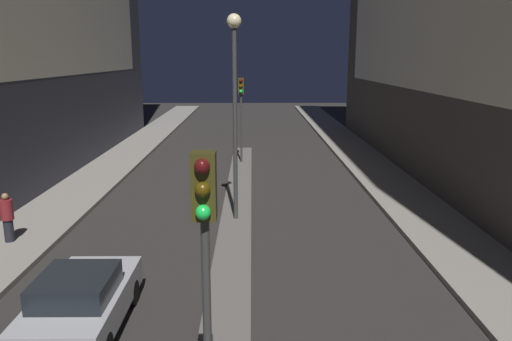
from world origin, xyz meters
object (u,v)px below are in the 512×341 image
at_px(street_lamp, 235,82).
at_px(car_left_lane, 81,301).
at_px(pedestrian_on_left_sidewalk, 7,217).
at_px(traffic_light_near, 205,249).
at_px(traffic_light_mid, 241,101).

height_order(street_lamp, car_left_lane, street_lamp).
bearing_deg(street_lamp, pedestrian_on_left_sidewalk, -161.83).
bearing_deg(car_left_lane, traffic_light_near, -52.15).
xyz_separation_m(traffic_light_mid, street_lamp, (0.00, -10.49, 1.60)).
bearing_deg(traffic_light_mid, pedestrian_on_left_sidewalk, -120.03).
bearing_deg(traffic_light_near, traffic_light_mid, 90.00).
xyz_separation_m(traffic_light_near, traffic_light_mid, (0.00, 22.53, 0.00)).
distance_m(traffic_light_mid, street_lamp, 10.62).
distance_m(street_lamp, pedestrian_on_left_sidewalk, 8.96).
height_order(traffic_light_near, street_lamp, street_lamp).
xyz_separation_m(street_lamp, pedestrian_on_left_sidewalk, (-7.49, -2.46, -4.27)).
height_order(traffic_light_mid, pedestrian_on_left_sidewalk, traffic_light_mid).
distance_m(traffic_light_near, car_left_lane, 6.10).
bearing_deg(car_left_lane, street_lamp, 67.23).
distance_m(traffic_light_near, pedestrian_on_left_sidewalk, 12.45).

